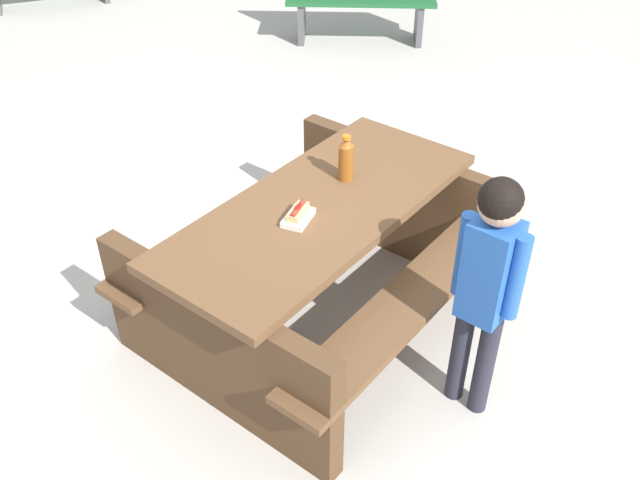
# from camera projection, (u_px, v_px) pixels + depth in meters

# --- Properties ---
(ground_plane) EXTENTS (30.00, 30.00, 0.00)m
(ground_plane) POSITION_uv_depth(u_px,v_px,m) (320.00, 315.00, 3.86)
(ground_plane) COLOR #B7B2A8
(ground_plane) RESTS_ON ground
(picnic_table) EXTENTS (2.04, 1.72, 0.75)m
(picnic_table) POSITION_uv_depth(u_px,v_px,m) (320.00, 252.00, 3.59)
(picnic_table) COLOR brown
(picnic_table) RESTS_ON ground
(soda_bottle) EXTENTS (0.08, 0.08, 0.25)m
(soda_bottle) POSITION_uv_depth(u_px,v_px,m) (346.00, 159.00, 3.53)
(soda_bottle) COLOR brown
(soda_bottle) RESTS_ON picnic_table
(hotdog_tray) EXTENTS (0.21, 0.18, 0.08)m
(hotdog_tray) POSITION_uv_depth(u_px,v_px,m) (298.00, 215.00, 3.28)
(hotdog_tray) COLOR white
(hotdog_tray) RESTS_ON picnic_table
(child_in_coat) EXTENTS (0.21, 0.31, 1.27)m
(child_in_coat) POSITION_uv_depth(u_px,v_px,m) (489.00, 272.00, 2.89)
(child_in_coat) COLOR #262633
(child_in_coat) RESTS_ON ground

